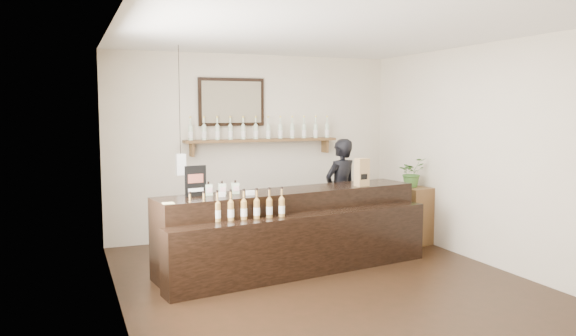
# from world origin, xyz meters

# --- Properties ---
(ground) EXTENTS (5.00, 5.00, 0.00)m
(ground) POSITION_xyz_m (0.00, 0.00, 0.00)
(ground) COLOR black
(ground) RESTS_ON ground
(room_shell) EXTENTS (5.00, 5.00, 5.00)m
(room_shell) POSITION_xyz_m (0.00, 0.00, 1.70)
(room_shell) COLOR beige
(room_shell) RESTS_ON ground
(back_wall_decor) EXTENTS (2.66, 0.96, 1.69)m
(back_wall_decor) POSITION_xyz_m (-0.15, 2.37, 1.76)
(back_wall_decor) COLOR brown
(back_wall_decor) RESTS_ON ground
(counter) EXTENTS (3.52, 1.44, 1.13)m
(counter) POSITION_xyz_m (-0.10, 0.57, 0.45)
(counter) COLOR black
(counter) RESTS_ON ground
(promo_sign) EXTENTS (0.26, 0.06, 0.36)m
(promo_sign) POSITION_xyz_m (-1.32, 0.62, 1.15)
(promo_sign) COLOR black
(promo_sign) RESTS_ON counter
(paper_bag) EXTENTS (0.18, 0.15, 0.36)m
(paper_bag) POSITION_xyz_m (0.90, 0.68, 1.15)
(paper_bag) COLOR #9C754B
(paper_bag) RESTS_ON counter
(tape_dispenser) EXTENTS (0.15, 0.09, 0.12)m
(tape_dispenser) POSITION_xyz_m (0.89, 0.70, 1.01)
(tape_dispenser) COLOR #1732A7
(tape_dispenser) RESTS_ON counter
(side_cabinet) EXTENTS (0.54, 0.65, 0.83)m
(side_cabinet) POSITION_xyz_m (2.00, 1.17, 0.42)
(side_cabinet) COLOR brown
(side_cabinet) RESTS_ON ground
(potted_plant) EXTENTS (0.45, 0.42, 0.43)m
(potted_plant) POSITION_xyz_m (2.00, 1.17, 1.05)
(potted_plant) COLOR #406F2C
(potted_plant) RESTS_ON side_cabinet
(shopkeeper) EXTENTS (0.73, 0.59, 1.75)m
(shopkeeper) POSITION_xyz_m (1.04, 1.55, 0.87)
(shopkeeper) COLOR black
(shopkeeper) RESTS_ON ground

